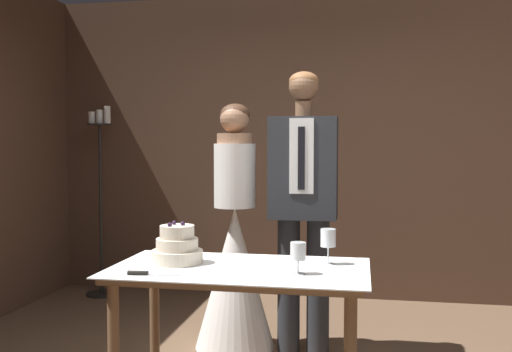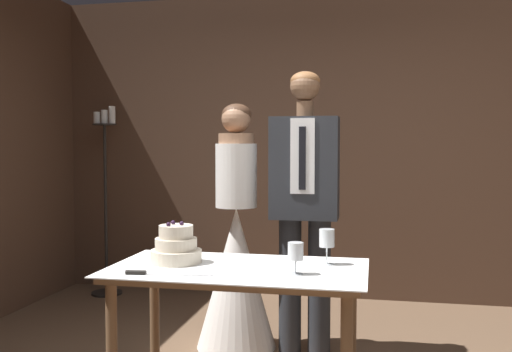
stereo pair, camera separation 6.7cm
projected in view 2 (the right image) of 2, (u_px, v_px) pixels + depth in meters
The scene contains 9 objects.
wall_back at pixel (314, 146), 5.20m from camera, with size 4.98×0.12×2.75m, color #513828.
cake_table at pixel (238, 286), 2.92m from camera, with size 1.31×0.74×0.75m.
tiered_cake at pixel (176, 247), 3.03m from camera, with size 0.27×0.27×0.22m.
cake_knife at pixel (152, 273), 2.74m from camera, with size 0.42×0.07×0.02m.
wine_glass_near at pixel (327, 239), 2.98m from camera, with size 0.08×0.08×0.19m.
wine_glass_middle at pixel (296, 253), 2.75m from camera, with size 0.08×0.08×0.16m.
bride at pixel (236, 259), 3.87m from camera, with size 0.54×0.54×1.66m.
groom at pixel (305, 197), 3.76m from camera, with size 0.44×0.25×1.86m.
candle_stand at pixel (106, 199), 5.25m from camera, with size 0.28×0.28×1.74m.
Camera 2 is at (0.54, -2.73, 1.37)m, focal length 40.00 mm.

